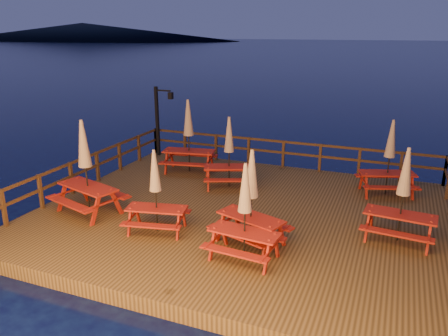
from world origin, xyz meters
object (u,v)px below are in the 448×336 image
at_px(picnic_table_0, 389,156).
at_px(picnic_table_1, 156,190).
at_px(lamp_post, 160,115).
at_px(picnic_table_2, 229,151).

height_order(picnic_table_0, picnic_table_1, picnic_table_0).
bearing_deg(picnic_table_0, lamp_post, 152.94).
height_order(picnic_table_1, picnic_table_2, picnic_table_2).
height_order(lamp_post, picnic_table_1, lamp_post).
xyz_separation_m(lamp_post, picnic_table_1, (3.67, -6.70, -0.59)).
distance_m(lamp_post, picnic_table_0, 9.48).
bearing_deg(picnic_table_2, picnic_table_1, -120.22).
distance_m(picnic_table_0, picnic_table_1, 7.80).
bearing_deg(lamp_post, picnic_table_2, -32.05).
xyz_separation_m(picnic_table_0, picnic_table_2, (-5.16, -1.27, -0.03)).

